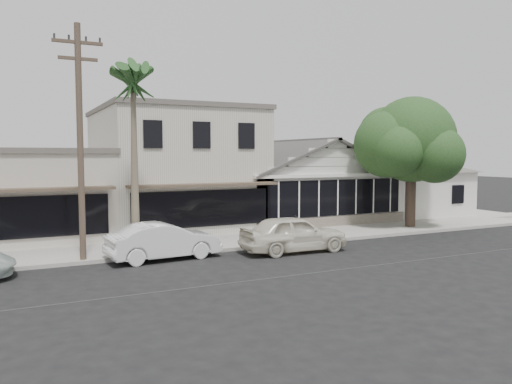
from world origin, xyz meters
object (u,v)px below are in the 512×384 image
shade_tree (408,142)px  car_0 (294,234)px  utility_pole (80,138)px  car_1 (164,241)px

shade_tree → car_0: bearing=-161.4°
utility_pole → shade_tree: size_ratio=1.23×
utility_pole → car_0: 9.41m
car_0 → utility_pole: bearing=81.0°
utility_pole → shade_tree: (17.50, 1.50, 0.04)m
utility_pole → car_1: (2.98, -0.63, -4.05)m
utility_pole → shade_tree: bearing=4.9°
shade_tree → car_1: bearing=-171.7°
utility_pole → shade_tree: utility_pole is taller
car_1 → shade_tree: bearing=-86.9°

